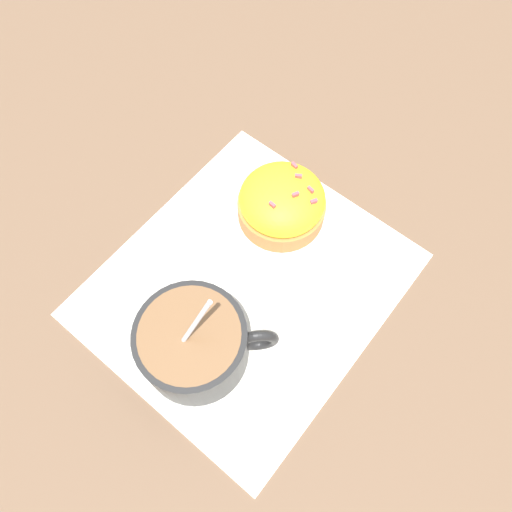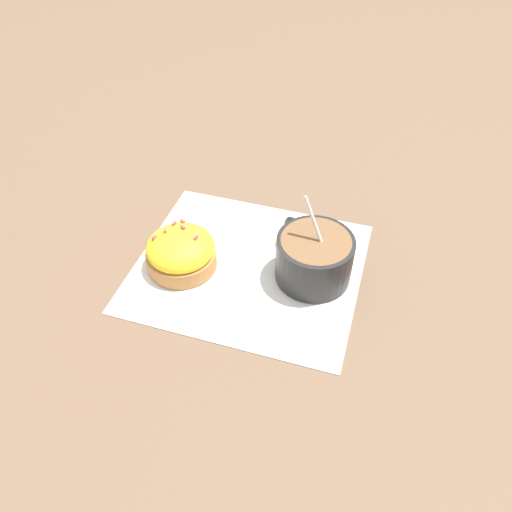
% 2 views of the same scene
% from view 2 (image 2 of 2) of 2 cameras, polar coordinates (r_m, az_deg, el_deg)
% --- Properties ---
extents(ground_plane, '(3.00, 3.00, 0.00)m').
position_cam_2_polar(ground_plane, '(0.65, -0.86, -1.30)').
color(ground_plane, brown).
extents(paper_napkin, '(0.31, 0.28, 0.00)m').
position_cam_2_polar(paper_napkin, '(0.65, -0.86, -1.21)').
color(paper_napkin, white).
rests_on(paper_napkin, ground_plane).
extents(coffee_cup, '(0.10, 0.11, 0.11)m').
position_cam_2_polar(coffee_cup, '(0.62, 6.67, 0.24)').
color(coffee_cup, black).
rests_on(coffee_cup, paper_napkin).
extents(frosted_pastry, '(0.09, 0.09, 0.05)m').
position_cam_2_polar(frosted_pastry, '(0.64, -8.58, 0.51)').
color(frosted_pastry, '#B2753D').
rests_on(frosted_pastry, paper_napkin).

